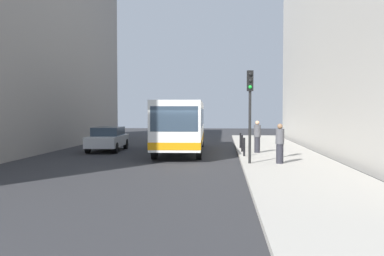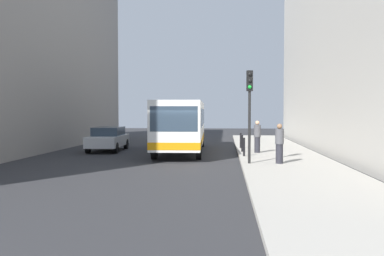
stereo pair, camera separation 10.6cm
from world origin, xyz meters
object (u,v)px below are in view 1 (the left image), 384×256
object	(u,v)px
bollard_near	(244,147)
pedestrian_mid_sidewalk	(257,137)
bollard_mid	(242,143)
bus	(182,123)
traffic_light	(250,99)
car_beside_bus	(108,138)
pedestrian_near_signal	(280,143)
bollard_far	(240,140)

from	to	relation	value
bollard_near	pedestrian_mid_sidewalk	bearing A→B (deg)	67.14
bollard_mid	bus	bearing A→B (deg)	162.84
traffic_light	pedestrian_mid_sidewalk	xyz separation A→B (m)	(0.72, 4.92, -1.96)
traffic_light	bollard_mid	xyz separation A→B (m)	(-0.10, 5.42, -2.38)
car_beside_bus	pedestrian_near_signal	distance (m)	11.78
bollard_mid	pedestrian_mid_sidewalk	world-z (taller)	pedestrian_mid_sidewalk
pedestrian_near_signal	pedestrian_mid_sidewalk	size ratio (longest dim) A/B	0.99
pedestrian_mid_sidewalk	traffic_light	bearing A→B (deg)	2.45
bollard_near	pedestrian_near_signal	bearing A→B (deg)	-64.05
bollard_near	bollard_mid	bearing A→B (deg)	90.00
bus	bollard_mid	world-z (taller)	bus
traffic_light	pedestrian_near_signal	size ratio (longest dim) A/B	2.32
traffic_light	bollard_far	distance (m)	8.21
car_beside_bus	traffic_light	distance (m)	10.99
bollard_near	pedestrian_near_signal	size ratio (longest dim) A/B	0.54
car_beside_bus	bollard_mid	xyz separation A→B (m)	(8.21, -1.42, -0.16)
car_beside_bus	traffic_light	size ratio (longest dim) A/B	1.09
bollard_mid	pedestrian_near_signal	world-z (taller)	pedestrian_near_signal
bollard_near	bollard_far	xyz separation A→B (m)	(0.00, 4.87, 0.00)
bollard_near	bollard_mid	distance (m)	2.43
bollard_mid	pedestrian_near_signal	xyz separation A→B (m)	(1.42, -5.36, 0.41)
car_beside_bus	bollard_near	distance (m)	9.07
bollard_far	pedestrian_near_signal	world-z (taller)	pedestrian_near_signal
bollard_near	pedestrian_mid_sidewalk	xyz separation A→B (m)	(0.82, 1.94, 0.42)
traffic_light	pedestrian_mid_sidewalk	bearing A→B (deg)	81.72
traffic_light	car_beside_bus	bearing A→B (deg)	140.53
bollard_mid	pedestrian_near_signal	distance (m)	5.56
pedestrian_near_signal	bus	bearing A→B (deg)	-149.11
traffic_light	bus	bearing A→B (deg)	119.44
car_beside_bus	traffic_light	xyz separation A→B (m)	(8.31, -6.84, 2.22)
bollard_mid	pedestrian_near_signal	size ratio (longest dim) A/B	0.54
traffic_light	bollard_mid	world-z (taller)	traffic_light
bus	traffic_light	size ratio (longest dim) A/B	2.71
pedestrian_mid_sidewalk	pedestrian_near_signal	bearing A→B (deg)	17.86
bollard_far	pedestrian_near_signal	xyz separation A→B (m)	(1.42, -7.79, 0.41)
bollard_mid	bollard_far	bearing A→B (deg)	90.00
traffic_light	bollard_far	xyz separation A→B (m)	(-0.10, 7.85, -2.38)
car_beside_bus	bollard_mid	size ratio (longest dim) A/B	4.70
traffic_light	pedestrian_near_signal	xyz separation A→B (m)	(1.32, 0.06, -1.97)
bus	pedestrian_near_signal	distance (m)	8.21
bollard_near	bollard_far	bearing A→B (deg)	90.00
car_beside_bus	bollard_near	size ratio (longest dim) A/B	4.70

